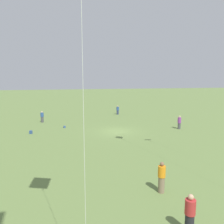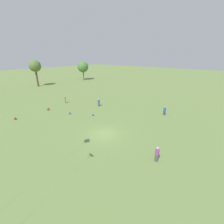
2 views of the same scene
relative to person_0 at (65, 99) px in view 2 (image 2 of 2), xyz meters
name	(u,v)px [view 2 (image 2 of 2)]	position (x,y,z in m)	size (l,w,h in m)	color
ground_plane	(104,134)	(-5.10, -17.13, -0.90)	(240.00, 240.00, 0.00)	olive
tree_2	(35,66)	(5.51, 24.98, 6.09)	(4.01, 4.01, 9.14)	brown
tree_3	(83,67)	(25.60, 23.47, 4.82)	(4.75, 4.75, 8.12)	brown
person_0	(65,99)	(0.00, 0.00, 0.00)	(0.40, 0.40, 1.77)	#847056
person_1	(99,103)	(3.43, -7.76, -0.06)	(0.66, 0.66, 1.72)	#4C4C51
person_2	(165,111)	(7.79, -21.01, -0.09)	(0.66, 0.66, 1.66)	#333D5B
person_4	(157,154)	(-5.83, -25.52, -0.03)	(0.57, 0.57, 1.77)	#4C4C51
dog_0	(48,109)	(-5.09, -1.43, -0.56)	(0.78, 0.64, 0.50)	brown
picnic_bag_0	(93,115)	(-1.31, -10.85, -0.77)	(0.34, 0.30, 0.26)	#33518C
picnic_bag_1	(15,119)	(-11.37, -1.47, -0.71)	(0.41, 0.41, 0.37)	#933833
picnic_bag_2	(70,113)	(-3.61, -6.77, -0.70)	(0.36, 0.38, 0.39)	#33518C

